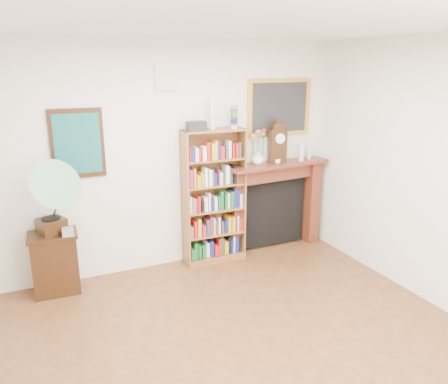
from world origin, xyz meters
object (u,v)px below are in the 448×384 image
Objects in this scene: bookshelf at (214,190)px; cd_stack at (68,232)px; gramophone at (48,194)px; bottle_right at (309,152)px; side_cabinet at (55,263)px; teacup at (278,161)px; mantel_clock at (278,144)px; flower_vase at (258,158)px; bottle_left at (301,152)px; fireplace at (274,197)px.

bookshelf is 16.64× the size of cd_stack.
gramophone is 3.42m from bottle_right.
side_cabinet is 5.92× the size of cd_stack.
bookshelf reaches higher than teacup.
mantel_clock is 3.09× the size of flower_vase.
flower_vase is 0.71× the size of bottle_left.
cd_stack is 0.71× the size of flower_vase.
flower_vase is at bearing 4.51° from cd_stack.
gramophone is at bearing -177.88° from teacup.
bottle_right is (3.26, 0.21, 0.59)m from cd_stack.
bottle_left is at bearing -18.66° from gramophone.
bookshelf reaches higher than flower_vase.
teacup is at bearing -2.31° from bookshelf.
mantel_clock is at bearing 4.10° from side_cabinet.
fireplace is 0.72m from bottle_left.
fireplace is (0.93, 0.06, -0.23)m from bookshelf.
gramophone is 2.91m from mantel_clock.
teacup is 0.41m from bottle_left.
mantel_clock is 0.55m from bottle_right.
bottle_left is at bearing -17.27° from fireplace.
side_cabinet is at bearing -178.76° from bottle_right.
cd_stack is at bearing -172.40° from bookshelf.
side_cabinet is 0.48× the size of fireplace.
bookshelf is 11.75× the size of flower_vase.
bottle_right is at bearing 8.13° from mantel_clock.
mantel_clock is at bearing 173.21° from bottle_left.
gramophone reaches higher than teacup.
flower_vase is at bearing -172.20° from mantel_clock.
bookshelf reaches higher than bottle_right.
side_cabinet is at bearing -178.68° from flower_vase.
flower_vase is 0.85× the size of bottle_right.
bottle_left is (1.28, -0.03, 0.39)m from bookshelf.
bookshelf is 26.50× the size of teacup.
bottle_right is at bearing 3.63° from cd_stack.
cd_stack is at bearing -175.49° from flower_vase.
mantel_clock is (-0.00, -0.04, 0.76)m from fireplace.
bottle_right reaches higher than flower_vase.
bookshelf is 0.72m from flower_vase.
bottle_right is at bearing -7.57° from fireplace.
cd_stack is at bearing -179.59° from fireplace.
cd_stack is 3.15m from bottle_left.
teacup is (0.26, -0.08, -0.06)m from flower_vase.
gramophone is 11.53× the size of teacup.
side_cabinet is at bearing -171.74° from mantel_clock.
mantel_clock reaches higher than fireplace.
bookshelf is 2.30× the size of gramophone.
mantel_clock is (2.89, 0.19, 0.29)m from gramophone.
gramophone reaches higher than bottle_left.
bottle_left is (0.36, -0.04, -0.13)m from mantel_clock.
bottle_left is 1.20× the size of bottle_right.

